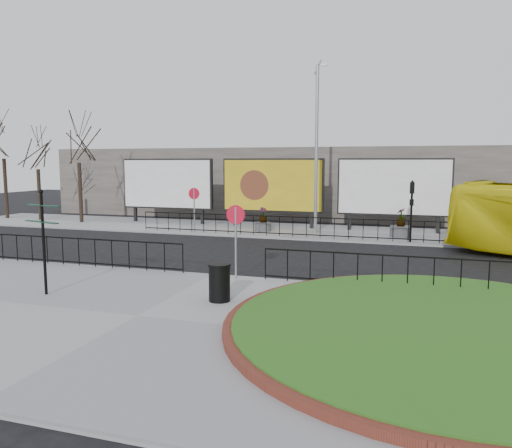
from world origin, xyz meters
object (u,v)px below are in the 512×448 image
at_px(lamp_post, 317,147).
at_px(litter_bin, 219,282).
at_px(billboard_mid, 272,186).
at_px(planter_a, 263,223).
at_px(fingerpost_sign, 43,231).
at_px(planter_c, 401,228).

height_order(lamp_post, litter_bin, lamp_post).
relative_size(billboard_mid, planter_a, 4.58).
bearing_deg(lamp_post, fingerpost_sign, -109.03).
height_order(lamp_post, planter_a, lamp_post).
distance_m(billboard_mid, planter_a, 2.82).
distance_m(lamp_post, litter_bin, 14.71).
distance_m(lamp_post, planter_a, 5.21).
height_order(billboard_mid, planter_c, billboard_mid).
bearing_deg(litter_bin, planter_a, 101.97).
xyz_separation_m(fingerpost_sign, planter_a, (2.16, 14.98, -1.41)).
distance_m(litter_bin, planter_c, 14.81).
bearing_deg(planter_c, lamp_post, 180.00).
relative_size(lamp_post, planter_a, 6.83).
bearing_deg(lamp_post, litter_bin, -90.07).
bearing_deg(planter_a, billboard_mid, 90.00).
distance_m(fingerpost_sign, planter_a, 15.20).
distance_m(billboard_mid, lamp_post, 4.23).
bearing_deg(fingerpost_sign, billboard_mid, 100.90).
xyz_separation_m(billboard_mid, planter_c, (7.50, -1.97, -1.98)).
relative_size(fingerpost_sign, litter_bin, 2.91).
xyz_separation_m(lamp_post, litter_bin, (-0.02, -14.11, -4.17)).
bearing_deg(litter_bin, lamp_post, 89.93).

